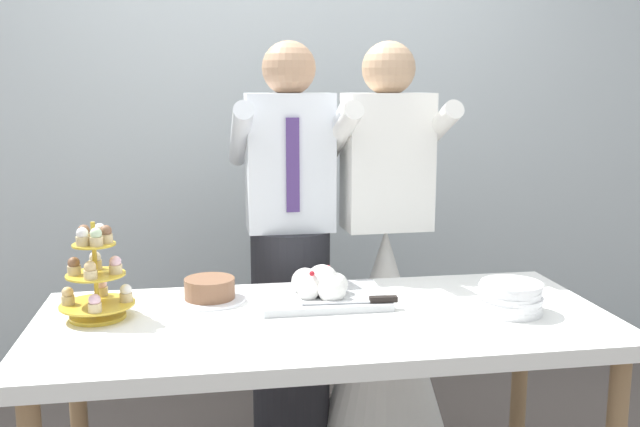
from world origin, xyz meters
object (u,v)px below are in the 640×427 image
round_cake (210,291)px  person_groom (290,271)px  person_bride (385,308)px  plate_stack (511,298)px  main_cake_tray (322,289)px  cupcake_stand (96,278)px  dessert_table (325,338)px

round_cake → person_groom: person_groom is taller
round_cake → person_bride: bearing=29.5°
round_cake → plate_stack: bearing=-16.7°
main_cake_tray → plate_stack: (0.57, -0.22, 0.01)m
cupcake_stand → plate_stack: bearing=-6.9°
dessert_table → round_cake: bearing=148.4°
main_cake_tray → round_cake: 0.38m
main_cake_tray → cupcake_stand: bearing=-174.7°
main_cake_tray → round_cake: (-0.37, 0.06, -0.01)m
person_groom → person_bride: size_ratio=1.00×
cupcake_stand → person_bride: (1.06, 0.53, -0.32)m
dessert_table → cupcake_stand: 0.74m
main_cake_tray → person_groom: size_ratio=0.26×
person_groom → person_bride: 0.42m
plate_stack → dessert_table: bearing=173.8°
person_bride → main_cake_tray: bearing=-126.3°
cupcake_stand → person_bride: person_bride is taller
plate_stack → person_bride: size_ratio=0.12×
main_cake_tray → person_bride: 0.62m
cupcake_stand → dessert_table: bearing=-7.5°
dessert_table → main_cake_tray: main_cake_tray is taller
person_groom → main_cake_tray: bearing=-84.8°
plate_stack → person_groom: (-0.62, 0.73, -0.08)m
person_bride → person_groom: bearing=173.8°
round_cake → person_bride: 0.85m
person_bride → cupcake_stand: bearing=-153.4°
cupcake_stand → round_cake: 0.38m
main_cake_tray → round_cake: main_cake_tray is taller
dessert_table → plate_stack: size_ratio=8.89×
cupcake_stand → main_cake_tray: 0.73m
dessert_table → person_groom: size_ratio=1.08×
person_groom → cupcake_stand: bearing=-139.7°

